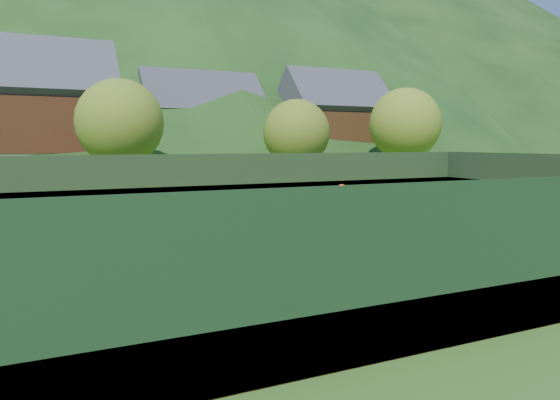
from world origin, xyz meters
name	(u,v)px	position (x,y,z in m)	size (l,w,h in m)	color
ground	(285,232)	(0.00, 0.00, 0.00)	(400.00, 400.00, 0.00)	#2C541A
clay_court	(285,231)	(0.00, 0.00, 0.01)	(40.00, 24.00, 0.02)	#AE4C1C
mountain_far_right	(332,27)	(90.00, 150.00, 47.50)	(260.00, 260.00, 95.00)	black
coach	(270,223)	(-2.06, -3.20, 0.99)	(0.71, 0.46, 1.94)	#1A55AD
student_a	(332,203)	(3.61, 2.28, 0.79)	(0.75, 0.59, 1.55)	orange
student_b	(361,200)	(5.81, 3.11, 0.73)	(0.84, 0.35, 1.43)	orange
student_c	(342,200)	(4.41, 2.70, 0.83)	(0.79, 0.52, 1.62)	#FF5816
student_d	(396,199)	(7.32, 2.14, 0.81)	(1.02, 0.59, 1.58)	orange
tennis_ball_0	(387,237)	(2.97, -2.97, 0.05)	(0.07, 0.07, 0.07)	#C6F128
tennis_ball_1	(264,251)	(-2.32, -3.27, 0.05)	(0.07, 0.07, 0.07)	#C6F128
tennis_ball_2	(533,252)	(5.81, -7.20, 0.05)	(0.07, 0.07, 0.07)	#C6F128
tennis_ball_3	(115,327)	(-7.76, -8.56, 0.05)	(0.07, 0.07, 0.07)	#C6F128
tennis_ball_4	(459,232)	(6.41, -3.27, 0.05)	(0.07, 0.07, 0.07)	#C6F128
tennis_ball_5	(460,281)	(0.92, -8.89, 0.05)	(0.07, 0.07, 0.07)	#C6F128
tennis_ball_6	(204,253)	(-4.28, -2.76, 0.05)	(0.07, 0.07, 0.07)	#C6F128
tennis_ball_7	(418,241)	(3.59, -4.05, 0.05)	(0.07, 0.07, 0.07)	#C6F128
tennis_ball_8	(155,255)	(-5.82, -2.36, 0.05)	(0.07, 0.07, 0.07)	#C6F128
tennis_ball_9	(214,244)	(-3.52, -1.41, 0.05)	(0.07, 0.07, 0.07)	#C6F128
tennis_ball_10	(425,258)	(1.89, -6.40, 0.05)	(0.07, 0.07, 0.07)	#C6F128
tennis_ball_11	(260,248)	(-2.29, -2.83, 0.05)	(0.07, 0.07, 0.07)	#C6F128
tennis_ball_12	(426,280)	(0.15, -8.48, 0.05)	(0.07, 0.07, 0.07)	#C6F128
tennis_ball_13	(339,266)	(-1.15, -6.21, 0.05)	(0.07, 0.07, 0.07)	#C6F128
tennis_ball_14	(229,297)	(-5.08, -7.68, 0.05)	(0.07, 0.07, 0.07)	#C6F128
tennis_ball_15	(497,240)	(6.33, -5.24, 0.05)	(0.07, 0.07, 0.07)	#C6F128
tennis_ball_16	(258,266)	(-3.30, -5.14, 0.05)	(0.07, 0.07, 0.07)	#C6F128
tennis_ball_17	(391,263)	(0.51, -6.47, 0.05)	(0.07, 0.07, 0.07)	#C6F128
tennis_ball_18	(224,248)	(-3.41, -2.22, 0.05)	(0.07, 0.07, 0.07)	#C6F128
tennis_ball_19	(43,255)	(-9.15, -0.84, 0.05)	(0.07, 0.07, 0.07)	#C6F128
tennis_ball_20	(284,300)	(-3.99, -8.41, 0.05)	(0.07, 0.07, 0.07)	#C6F128
tennis_ball_21	(552,253)	(6.15, -7.64, 0.05)	(0.07, 0.07, 0.07)	#C6F128
tennis_ball_22	(320,257)	(-1.05, -4.88, 0.05)	(0.07, 0.07, 0.07)	#C6F128
tennis_ball_23	(286,241)	(-0.93, -2.07, 0.05)	(0.07, 0.07, 0.07)	#C6F128
tennis_ball_24	(74,257)	(-8.24, -1.55, 0.05)	(0.07, 0.07, 0.07)	#C6F128
tennis_ball_25	(87,264)	(-7.93, -2.85, 0.05)	(0.07, 0.07, 0.07)	#C6F128
tennis_ball_26	(199,272)	(-5.11, -5.17, 0.05)	(0.07, 0.07, 0.07)	#C6F128
tennis_ball_27	(327,281)	(-2.25, -7.42, 0.05)	(0.07, 0.07, 0.07)	#C6F128
tennis_ball_28	(110,280)	(-7.47, -4.91, 0.05)	(0.07, 0.07, 0.07)	#C6F128
tennis_ball_29	(224,319)	(-5.65, -9.06, 0.05)	(0.07, 0.07, 0.07)	#C6F128
court_lines	(285,231)	(0.00, 0.00, 0.02)	(23.83, 11.03, 0.00)	white
tennis_net	(285,219)	(0.00, 0.00, 0.52)	(0.10, 12.07, 1.10)	black
perimeter_fence	(285,202)	(0.00, 0.00, 1.27)	(40.40, 24.24, 3.00)	black
ball_hopper	(164,237)	(-5.65, -3.16, 0.77)	(0.57, 0.57, 1.00)	black
chalet_left	(33,121)	(-10.00, 30.00, 5.65)	(13.80, 9.93, 12.92)	beige
chalet_mid	(201,131)	(6.00, 34.00, 4.99)	(12.65, 8.82, 11.45)	beige
chalet_right	(333,129)	(20.00, 30.00, 5.26)	(11.50, 8.82, 11.91)	beige
tree_b	(120,123)	(-4.00, 20.00, 5.19)	(6.40, 6.40, 8.40)	#3D2818
tree_c	(297,133)	(10.00, 19.00, 4.54)	(5.60, 5.60, 7.35)	#432C1A
tree_d	(405,124)	(22.00, 20.00, 5.52)	(6.80, 6.80, 8.93)	#432C1A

